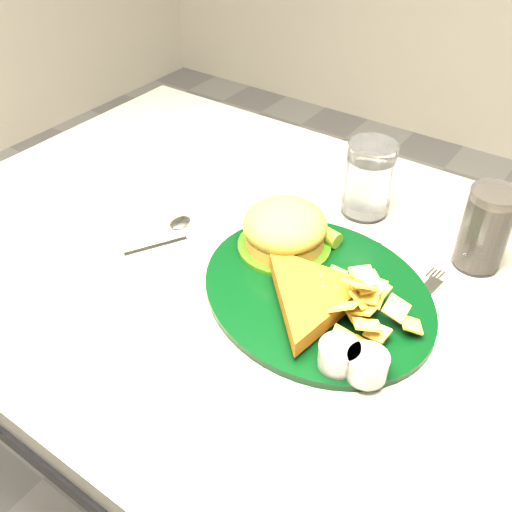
% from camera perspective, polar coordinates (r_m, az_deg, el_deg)
% --- Properties ---
extents(table, '(1.20, 0.80, 0.75)m').
position_cam_1_polar(table, '(1.12, 1.82, -15.67)').
color(table, gray).
rests_on(table, ground).
extents(dinner_plate, '(0.43, 0.40, 0.08)m').
position_cam_1_polar(dinner_plate, '(0.77, 6.25, -1.69)').
color(dinner_plate, black).
rests_on(dinner_plate, table).
extents(water_glass, '(0.08, 0.08, 0.12)m').
position_cam_1_polar(water_glass, '(0.94, 11.19, 7.56)').
color(water_glass, white).
rests_on(water_glass, table).
extents(cola_glass, '(0.08, 0.08, 0.13)m').
position_cam_1_polar(cola_glass, '(0.87, 21.93, 2.51)').
color(cola_glass, black).
rests_on(cola_glass, table).
extents(fork_napkin, '(0.13, 0.16, 0.01)m').
position_cam_1_polar(fork_napkin, '(0.79, 14.99, -5.38)').
color(fork_napkin, white).
rests_on(fork_napkin, table).
extents(spoon, '(0.10, 0.14, 0.01)m').
position_cam_1_polar(spoon, '(0.89, -9.96, 1.06)').
color(spoon, silver).
rests_on(spoon, table).
extents(ramekin, '(0.04, 0.04, 0.03)m').
position_cam_1_polar(ramekin, '(1.04, -0.13, 8.48)').
color(ramekin, silver).
rests_on(ramekin, table).
extents(wrapped_straw, '(0.21, 0.15, 0.01)m').
position_cam_1_polar(wrapped_straw, '(0.90, 7.13, 2.05)').
color(wrapped_straw, white).
rests_on(wrapped_straw, table).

